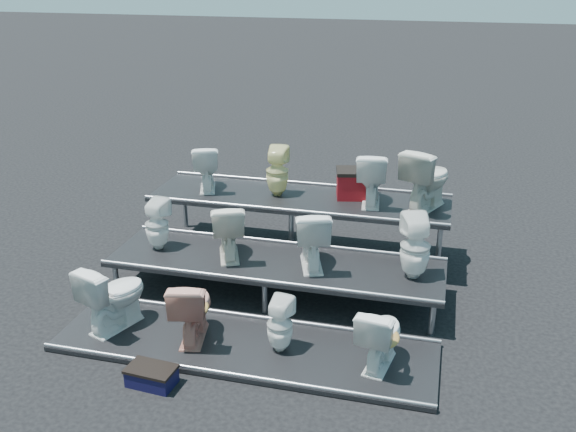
% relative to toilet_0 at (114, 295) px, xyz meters
% --- Properties ---
extents(ground, '(80.00, 80.00, 0.00)m').
position_rel_toilet_0_xyz_m(ground, '(1.54, 1.30, -0.46)').
color(ground, black).
rests_on(ground, ground).
extents(tier_front, '(4.20, 1.20, 0.06)m').
position_rel_toilet_0_xyz_m(tier_front, '(1.54, 0.00, -0.43)').
color(tier_front, black).
rests_on(tier_front, ground).
extents(tier_mid, '(4.20, 1.20, 0.46)m').
position_rel_toilet_0_xyz_m(tier_mid, '(1.54, 1.30, -0.23)').
color(tier_mid, black).
rests_on(tier_mid, ground).
extents(tier_back, '(4.20, 1.20, 0.86)m').
position_rel_toilet_0_xyz_m(tier_back, '(1.54, 2.60, -0.03)').
color(tier_back, black).
rests_on(tier_back, ground).
extents(toilet_0, '(0.69, 0.89, 0.80)m').
position_rel_toilet_0_xyz_m(toilet_0, '(0.00, 0.00, 0.00)').
color(toilet_0, white).
rests_on(toilet_0, tier_front).
extents(toilet_1, '(0.55, 0.80, 0.74)m').
position_rel_toilet_0_xyz_m(toilet_1, '(0.95, 0.00, -0.03)').
color(toilet_1, tan).
rests_on(toilet_1, tier_front).
extents(toilet_2, '(0.32, 0.32, 0.62)m').
position_rel_toilet_0_xyz_m(toilet_2, '(1.95, 0.00, -0.09)').
color(toilet_2, white).
rests_on(toilet_2, tier_front).
extents(toilet_3, '(0.50, 0.74, 0.70)m').
position_rel_toilet_0_xyz_m(toilet_3, '(3.01, 0.00, -0.05)').
color(toilet_3, white).
rests_on(toilet_3, tier_front).
extents(toilet_4, '(0.34, 0.35, 0.67)m').
position_rel_toilet_0_xyz_m(toilet_4, '(-0.05, 1.30, 0.34)').
color(toilet_4, white).
rests_on(toilet_4, tier_mid).
extents(toilet_5, '(0.65, 0.82, 0.73)m').
position_rel_toilet_0_xyz_m(toilet_5, '(0.92, 1.30, 0.37)').
color(toilet_5, silver).
rests_on(toilet_5, tier_mid).
extents(toilet_6, '(0.63, 0.84, 0.76)m').
position_rel_toilet_0_xyz_m(toilet_6, '(1.99, 1.30, 0.38)').
color(toilet_6, white).
rests_on(toilet_6, tier_mid).
extents(toilet_7, '(0.45, 0.45, 0.79)m').
position_rel_toilet_0_xyz_m(toilet_7, '(3.24, 1.30, 0.39)').
color(toilet_7, white).
rests_on(toilet_7, tier_mid).
extents(toilet_8, '(0.57, 0.74, 0.67)m').
position_rel_toilet_0_xyz_m(toilet_8, '(0.14, 2.60, 0.73)').
color(toilet_8, white).
rests_on(toilet_8, tier_back).
extents(toilet_9, '(0.33, 0.34, 0.71)m').
position_rel_toilet_0_xyz_m(toilet_9, '(1.21, 2.60, 0.75)').
color(toilet_9, '#F0E99E').
rests_on(toilet_9, tier_back).
extents(toilet_10, '(0.49, 0.76, 0.74)m').
position_rel_toilet_0_xyz_m(toilet_10, '(2.54, 2.60, 0.77)').
color(toilet_10, white).
rests_on(toilet_10, tier_back).
extents(toilet_11, '(0.77, 0.94, 0.84)m').
position_rel_toilet_0_xyz_m(toilet_11, '(3.28, 2.60, 0.82)').
color(toilet_11, silver).
rests_on(toilet_11, tier_back).
extents(red_crate, '(0.56, 0.49, 0.35)m').
position_rel_toilet_0_xyz_m(red_crate, '(2.29, 2.79, 0.58)').
color(red_crate, maroon).
rests_on(red_crate, tier_back).
extents(step_stool, '(0.49, 0.32, 0.17)m').
position_rel_toilet_0_xyz_m(step_stool, '(0.83, -0.83, -0.38)').
color(step_stool, black).
rests_on(step_stool, ground).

